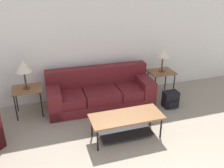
{
  "coord_description": "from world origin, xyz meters",
  "views": [
    {
      "loc": [
        -1.32,
        -1.08,
        2.8
      ],
      "look_at": [
        0.01,
        3.07,
        0.8
      ],
      "focal_mm": 40.0,
      "sensor_mm": 36.0,
      "label": 1
    }
  ],
  "objects": [
    {
      "name": "side_table_left",
      "position": [
        -1.59,
        3.8,
        0.54
      ],
      "size": [
        0.58,
        0.48,
        0.61
      ],
      "color": "brown",
      "rests_on": "ground_plane"
    },
    {
      "name": "table_lamp_right",
      "position": [
        1.47,
        3.8,
        1.07
      ],
      "size": [
        0.33,
        0.33,
        0.59
      ],
      "color": "#472D1E",
      "rests_on": "side_table_right"
    },
    {
      "name": "wall_back",
      "position": [
        0.0,
        4.32,
        1.3
      ],
      "size": [
        8.98,
        0.06,
        2.6
      ],
      "color": "white",
      "rests_on": "ground_plane"
    },
    {
      "name": "table_lamp_left",
      "position": [
        -1.59,
        3.8,
        1.07
      ],
      "size": [
        0.33,
        0.33,
        0.59
      ],
      "color": "#472D1E",
      "rests_on": "side_table_left"
    },
    {
      "name": "coffee_table",
      "position": [
        0.07,
        2.43,
        0.33
      ],
      "size": [
        1.3,
        0.54,
        0.45
      ],
      "color": "brown",
      "rests_on": "ground_plane"
    },
    {
      "name": "backpack",
      "position": [
        1.4,
        3.18,
        0.18
      ],
      "size": [
        0.32,
        0.3,
        0.37
      ],
      "color": "black",
      "rests_on": "ground_plane"
    },
    {
      "name": "side_table_right",
      "position": [
        1.47,
        3.8,
        0.54
      ],
      "size": [
        0.58,
        0.48,
        0.61
      ],
      "color": "brown",
      "rests_on": "ground_plane"
    },
    {
      "name": "couch",
      "position": [
        -0.06,
        3.76,
        0.3
      ],
      "size": [
        2.33,
        0.95,
        0.82
      ],
      "color": "maroon",
      "rests_on": "ground_plane"
    }
  ]
}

